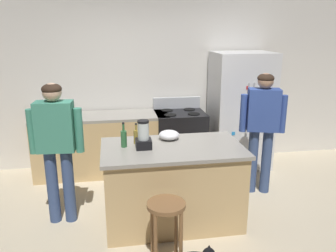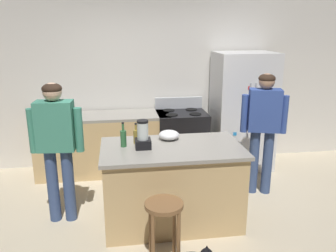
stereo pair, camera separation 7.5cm
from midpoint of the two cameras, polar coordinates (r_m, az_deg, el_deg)
name	(u,v)px [view 1 (the left image)]	position (r m, az deg, el deg)	size (l,w,h in m)	color
ground_plane	(172,220)	(4.20, 0.17, -15.27)	(14.00, 14.00, 0.00)	beige
back_wall	(151,81)	(5.58, -3.21, 7.48)	(8.00, 0.10, 2.70)	silver
kitchen_island	(172,184)	(3.98, 0.18, -9.61)	(1.56, 0.90, 0.91)	tan
back_counter_run	(103,144)	(5.37, -11.10, -2.97)	(2.00, 0.64, 0.91)	tan
refrigerator	(240,111)	(5.55, 11.48, 2.48)	(0.90, 0.73, 1.82)	silver
stove_range	(180,140)	(5.43, 1.57, -2.31)	(0.76, 0.65, 1.09)	black
person_by_island_left	(56,141)	(3.99, -18.44, -2.32)	(0.60, 0.25, 1.62)	#384C7A
person_by_sink_right	(262,122)	(4.65, 14.87, 0.62)	(0.59, 0.32, 1.62)	#384C7A
bar_stool	(166,216)	(3.30, -0.97, -14.67)	(0.36, 0.36, 0.63)	brown
blender_appliance	(143,137)	(3.72, -4.64, -1.80)	(0.17, 0.17, 0.31)	black
bottle_olive_oil	(124,138)	(3.80, -7.87, -1.98)	(0.07, 0.07, 0.28)	#2D6638
bottle_vinegar	(136,136)	(3.90, -5.81, -1.68)	(0.06, 0.06, 0.24)	olive
mixing_bowl	(169,135)	(4.02, -0.35, -1.50)	(0.24, 0.24, 0.11)	white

